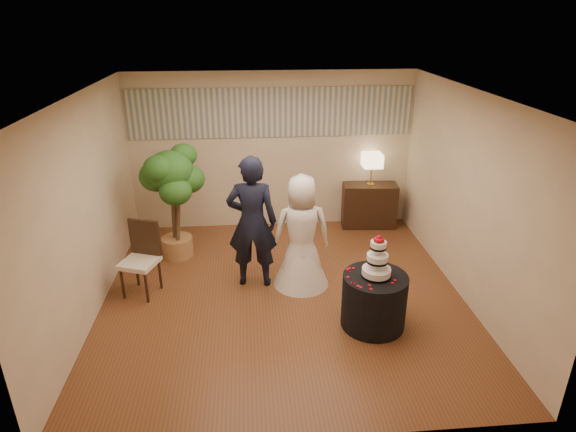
{
  "coord_description": "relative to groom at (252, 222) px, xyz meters",
  "views": [
    {
      "loc": [
        -0.44,
        -5.8,
        3.73
      ],
      "look_at": [
        0.1,
        0.4,
        1.05
      ],
      "focal_mm": 30.0,
      "sensor_mm": 36.0,
      "label": 1
    }
  ],
  "objects": [
    {
      "name": "ceiling",
      "position": [
        0.41,
        -0.39,
        1.82
      ],
      "size": [
        5.0,
        5.0,
        0.0
      ],
      "primitive_type": "cube",
      "color": "white",
      "rests_on": "wall_back"
    },
    {
      "name": "ficus_tree",
      "position": [
        -1.23,
        0.97,
        -0.04
      ],
      "size": [
        1.16,
        1.16,
        1.87
      ],
      "primitive_type": null,
      "rotation": [
        0.0,
        0.0,
        1.19
      ],
      "color": "#29601F",
      "rests_on": "floor"
    },
    {
      "name": "wall_right",
      "position": [
        2.91,
        -0.39,
        0.42
      ],
      "size": [
        0.06,
        5.0,
        2.8
      ],
      "primitive_type": "cube",
      "color": "beige",
      "rests_on": "ground"
    },
    {
      "name": "floor",
      "position": [
        0.41,
        -0.39,
        -0.98
      ],
      "size": [
        5.0,
        5.0,
        0.0
      ],
      "primitive_type": "cube",
      "color": "brown",
      "rests_on": "ground"
    },
    {
      "name": "wall_back",
      "position": [
        0.41,
        2.11,
        0.42
      ],
      "size": [
        5.0,
        0.06,
        2.8
      ],
      "primitive_type": "cube",
      "color": "beige",
      "rests_on": "ground"
    },
    {
      "name": "side_chair",
      "position": [
        -1.58,
        -0.16,
        -0.45
      ],
      "size": [
        0.62,
        0.64,
        1.05
      ],
      "primitive_type": null,
      "rotation": [
        0.0,
        0.0,
        -0.35
      ],
      "color": "black",
      "rests_on": "floor"
    },
    {
      "name": "table_lamp",
      "position": [
        2.17,
        1.87,
        0.13
      ],
      "size": [
        0.33,
        0.33,
        0.58
      ],
      "primitive_type": null,
      "color": "#D3BC8B",
      "rests_on": "console"
    },
    {
      "name": "wall_left",
      "position": [
        -2.09,
        -0.39,
        0.42
      ],
      "size": [
        0.06,
        5.0,
        2.8
      ],
      "primitive_type": "cube",
      "color": "beige",
      "rests_on": "ground"
    },
    {
      "name": "groom",
      "position": [
        0.0,
        0.0,
        0.0
      ],
      "size": [
        0.76,
        0.54,
        1.95
      ],
      "primitive_type": "imported",
      "rotation": [
        0.0,
        0.0,
        3.04
      ],
      "color": "black",
      "rests_on": "floor"
    },
    {
      "name": "bride",
      "position": [
        0.69,
        -0.08,
        -0.14
      ],
      "size": [
        0.84,
        0.83,
        1.67
      ],
      "primitive_type": "imported",
      "rotation": [
        0.0,
        0.0,
        3.16
      ],
      "color": "white",
      "rests_on": "floor"
    },
    {
      "name": "cake_table",
      "position": [
        1.49,
        -1.17,
        -0.62
      ],
      "size": [
        0.97,
        0.97,
        0.71
      ],
      "primitive_type": "cylinder",
      "rotation": [
        0.0,
        0.0,
        -0.22
      ],
      "color": "black",
      "rests_on": "floor"
    },
    {
      "name": "mural_border",
      "position": [
        0.41,
        2.09,
        1.12
      ],
      "size": [
        4.9,
        0.02,
        0.85
      ],
      "primitive_type": "cube",
      "color": "#9FA090",
      "rests_on": "wall_back"
    },
    {
      "name": "wedding_cake",
      "position": [
        1.49,
        -1.17,
        0.01
      ],
      "size": [
        0.36,
        0.36,
        0.56
      ],
      "primitive_type": null,
      "color": "white",
      "rests_on": "cake_table"
    },
    {
      "name": "wall_front",
      "position": [
        0.41,
        -2.89,
        0.42
      ],
      "size": [
        5.0,
        0.06,
        2.8
      ],
      "primitive_type": "cube",
      "color": "beige",
      "rests_on": "ground"
    },
    {
      "name": "console",
      "position": [
        2.17,
        1.87,
        -0.57
      ],
      "size": [
        1.01,
        0.52,
        0.81
      ],
      "primitive_type": "cube",
      "rotation": [
        0.0,
        0.0,
        -0.09
      ],
      "color": "black",
      "rests_on": "floor"
    }
  ]
}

